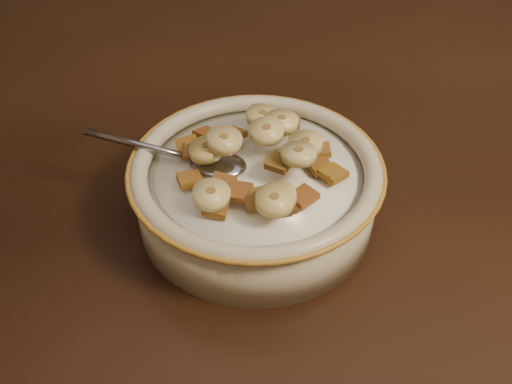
{
  "coord_description": "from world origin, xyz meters",
  "views": [
    {
      "loc": [
        -0.18,
        -0.47,
        1.13
      ],
      "look_at": [
        -0.19,
        -0.08,
        0.78
      ],
      "focal_mm": 40.0,
      "sensor_mm": 36.0,
      "label": 1
    }
  ],
  "objects_px": {
    "spoon": "(218,165)",
    "cereal_bowl": "(256,195)",
    "table": "(433,182)",
    "chair": "(355,67)"
  },
  "relations": [
    {
      "from": "chair",
      "to": "cereal_bowl",
      "type": "bearing_deg",
      "value": -83.81
    },
    {
      "from": "chair",
      "to": "table",
      "type": "bearing_deg",
      "value": -71.59
    },
    {
      "from": "chair",
      "to": "spoon",
      "type": "xyz_separation_m",
      "value": [
        -0.26,
        -0.84,
        0.38
      ]
    },
    {
      "from": "spoon",
      "to": "cereal_bowl",
      "type": "bearing_deg",
      "value": 90.0
    },
    {
      "from": "spoon",
      "to": "table",
      "type": "bearing_deg",
      "value": 117.31
    },
    {
      "from": "table",
      "to": "chair",
      "type": "xyz_separation_m",
      "value": [
        0.03,
        0.77,
        -0.3
      ]
    },
    {
      "from": "cereal_bowl",
      "to": "table",
      "type": "bearing_deg",
      "value": 21.78
    },
    {
      "from": "table",
      "to": "spoon",
      "type": "height_order",
      "value": "spoon"
    },
    {
      "from": "table",
      "to": "chair",
      "type": "height_order",
      "value": "chair"
    },
    {
      "from": "chair",
      "to": "spoon",
      "type": "bearing_deg",
      "value": -86.08
    }
  ]
}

